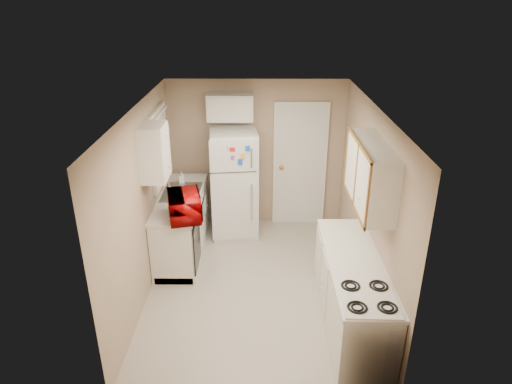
{
  "coord_description": "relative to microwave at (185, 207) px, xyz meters",
  "views": [
    {
      "loc": [
        0.04,
        -5.08,
        3.62
      ],
      "look_at": [
        0.0,
        0.5,
        1.15
      ],
      "focal_mm": 32.0,
      "sensor_mm": 36.0,
      "label": 1
    }
  ],
  "objects": [
    {
      "name": "sink",
      "position": [
        -0.18,
        0.82,
        -0.19
      ],
      "size": [
        0.54,
        0.74,
        0.16
      ],
      "primitive_type": "cube",
      "color": "gray",
      "rests_on": "left_counter"
    },
    {
      "name": "right_counter",
      "position": [
        2.02,
        -1.03,
        -0.6
      ],
      "size": [
        0.6,
        2.0,
        0.9
      ],
      "primitive_type": "cube",
      "color": "silver",
      "rests_on": "floor"
    },
    {
      "name": "window_blinds",
      "position": [
        -0.44,
        0.82,
        0.55
      ],
      "size": [
        0.1,
        0.98,
        1.08
      ],
      "primitive_type": "cube",
      "color": "silver",
      "rests_on": "wall_left"
    },
    {
      "name": "wall_left",
      "position": [
        -0.48,
        -0.23,
        0.15
      ],
      "size": [
        3.8,
        3.8,
        0.0
      ],
      "primitive_type": "plane",
      "color": "tan",
      "rests_on": "floor"
    },
    {
      "name": "soap_bottle",
      "position": [
        -0.23,
        1.17,
        -0.05
      ],
      "size": [
        0.09,
        0.09,
        0.18
      ],
      "primitive_type": "imported",
      "rotation": [
        0.0,
        0.0,
        0.1
      ],
      "color": "silver",
      "rests_on": "left_counter"
    },
    {
      "name": "refrigerator",
      "position": [
        0.57,
        1.27,
        -0.2
      ],
      "size": [
        0.77,
        0.76,
        1.7
      ],
      "primitive_type": "cube",
      "rotation": [
        0.0,
        0.0,
        0.11
      ],
      "color": "silver",
      "rests_on": "floor"
    },
    {
      "name": "dishwasher",
      "position": [
        0.11,
        0.07,
        -0.56
      ],
      "size": [
        0.03,
        0.58,
        0.72
      ],
      "primitive_type": "cube",
      "color": "black",
      "rests_on": "floor"
    },
    {
      "name": "wall_right",
      "position": [
        2.32,
        -0.23,
        0.15
      ],
      "size": [
        3.8,
        3.8,
        0.0
      ],
      "primitive_type": "plane",
      "color": "tan",
      "rests_on": "floor"
    },
    {
      "name": "wall_front",
      "position": [
        0.92,
        -2.13,
        0.15
      ],
      "size": [
        2.8,
        2.8,
        0.0
      ],
      "primitive_type": "plane",
      "color": "tan",
      "rests_on": "floor"
    },
    {
      "name": "floor",
      "position": [
        0.92,
        -0.23,
        -1.05
      ],
      "size": [
        3.8,
        3.8,
        0.0
      ],
      "primitive_type": "plane",
      "color": "beige",
      "rests_on": "ground"
    },
    {
      "name": "left_counter",
      "position": [
        -0.18,
        0.67,
        -0.6
      ],
      "size": [
        0.6,
        1.8,
        0.9
      ],
      "primitive_type": "cube",
      "color": "silver",
      "rests_on": "floor"
    },
    {
      "name": "wall_back",
      "position": [
        0.92,
        1.67,
        0.15
      ],
      "size": [
        2.8,
        2.8,
        0.0
      ],
      "primitive_type": "plane",
      "color": "tan",
      "rests_on": "floor"
    },
    {
      "name": "ceiling",
      "position": [
        0.92,
        -0.23,
        1.35
      ],
      "size": [
        3.8,
        3.8,
        0.0
      ],
      "primitive_type": "plane",
      "color": "white",
      "rests_on": "floor"
    },
    {
      "name": "stove",
      "position": [
        2.02,
        -1.69,
        -0.65
      ],
      "size": [
        0.55,
        0.67,
        0.8
      ],
      "primitive_type": "cube",
      "rotation": [
        0.0,
        0.0,
        -0.03
      ],
      "color": "silver",
      "rests_on": "floor"
    },
    {
      "name": "cabinet_over_fridge",
      "position": [
        0.52,
        1.52,
        0.95
      ],
      "size": [
        0.7,
        0.3,
        0.4
      ],
      "primitive_type": "cube",
      "color": "silver",
      "rests_on": "wall_back"
    },
    {
      "name": "upper_cabinet_left",
      "position": [
        -0.33,
        -0.01,
        0.75
      ],
      "size": [
        0.3,
        0.45,
        0.7
      ],
      "primitive_type": "cube",
      "color": "silver",
      "rests_on": "wall_left"
    },
    {
      "name": "upper_cabinet_right",
      "position": [
        2.17,
        -0.73,
        0.75
      ],
      "size": [
        0.3,
        1.2,
        0.7
      ],
      "primitive_type": "cube",
      "color": "silver",
      "rests_on": "wall_right"
    },
    {
      "name": "microwave",
      "position": [
        0.0,
        0.0,
        0.0
      ],
      "size": [
        0.65,
        0.46,
        0.39
      ],
      "primitive_type": "imported",
      "rotation": [
        0.0,
        0.0,
        1.81
      ],
      "color": "#810001",
      "rests_on": "left_counter"
    },
    {
      "name": "interior_door",
      "position": [
        1.62,
        1.63,
        -0.03
      ],
      "size": [
        0.86,
        0.06,
        2.08
      ],
      "primitive_type": "cube",
      "color": "silver",
      "rests_on": "floor"
    }
  ]
}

